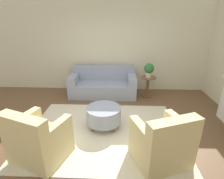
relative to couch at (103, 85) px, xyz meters
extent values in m
plane|color=brown|center=(0.19, -1.98, -0.32)|extent=(16.00, 16.00, 0.00)
cube|color=beige|center=(0.19, 0.57, 1.08)|extent=(8.97, 0.12, 2.80)
cube|color=beige|center=(0.19, -1.98, -0.31)|extent=(3.19, 2.43, 0.01)
cube|color=#8E99B2|center=(0.00, -0.06, -0.11)|extent=(2.01, 0.86, 0.42)
cube|color=#8E99B2|center=(0.00, 0.28, 0.33)|extent=(2.01, 0.20, 0.45)
cube|color=#8E99B2|center=(-0.89, -0.08, 0.22)|extent=(0.24, 0.82, 0.25)
cube|color=#8E99B2|center=(0.89, -0.08, 0.22)|extent=(0.24, 0.82, 0.25)
cube|color=brown|center=(0.00, -0.46, -0.29)|extent=(1.81, 0.05, 0.06)
cube|color=beige|center=(-0.81, -2.76, -0.08)|extent=(1.03, 0.98, 0.45)
cube|color=beige|center=(-0.91, -3.01, 0.39)|extent=(0.84, 0.47, 0.49)
cube|color=beige|center=(-0.49, -2.86, 0.28)|extent=(0.38, 0.70, 0.27)
cube|color=beige|center=(-1.12, -2.62, 0.28)|extent=(0.38, 0.70, 0.27)
cube|color=brown|center=(-0.69, -2.44, -0.28)|extent=(0.71, 0.30, 0.06)
cube|color=beige|center=(1.19, -2.76, -0.08)|extent=(1.03, 0.98, 0.45)
cube|color=beige|center=(1.28, -3.01, 0.39)|extent=(0.84, 0.47, 0.49)
cube|color=beige|center=(1.50, -2.62, 0.28)|extent=(0.38, 0.70, 0.27)
cube|color=beige|center=(0.86, -2.86, 0.28)|extent=(0.38, 0.70, 0.27)
cube|color=brown|center=(1.07, -2.44, -0.28)|extent=(0.71, 0.30, 0.06)
cylinder|color=#8E99B2|center=(0.17, -1.78, -0.02)|extent=(0.75, 0.75, 0.34)
cylinder|color=brown|center=(-0.06, -2.01, -0.25)|extent=(0.05, 0.05, 0.12)
cylinder|color=brown|center=(0.39, -2.01, -0.25)|extent=(0.05, 0.05, 0.12)
cylinder|color=brown|center=(-0.06, -1.56, -0.25)|extent=(0.05, 0.05, 0.12)
cylinder|color=brown|center=(0.39, -1.56, -0.25)|extent=(0.05, 0.05, 0.12)
cylinder|color=brown|center=(1.37, -0.12, 0.30)|extent=(0.46, 0.46, 0.03)
cylinder|color=brown|center=(1.37, -0.12, -0.01)|extent=(0.08, 0.08, 0.61)
cylinder|color=brown|center=(1.37, -0.12, -0.30)|extent=(0.25, 0.25, 0.03)
cylinder|color=beige|center=(1.37, -0.12, 0.39)|extent=(0.16, 0.16, 0.14)
sphere|color=#2D6B33|center=(1.37, -0.12, 0.59)|extent=(0.29, 0.29, 0.29)
camera|label=1|loc=(0.49, -5.11, 1.92)|focal=28.00mm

